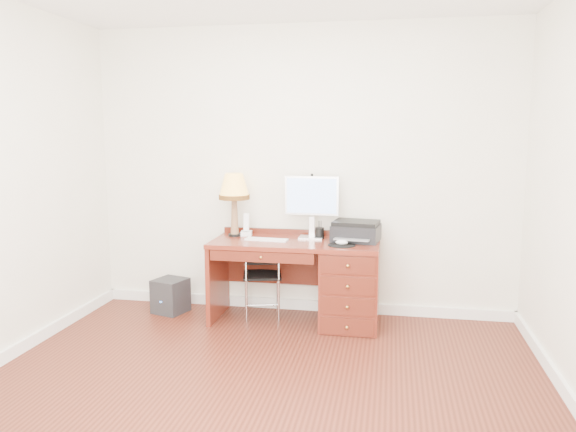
% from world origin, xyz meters
% --- Properties ---
extents(ground, '(4.00, 4.00, 0.00)m').
position_xyz_m(ground, '(0.00, 0.00, 0.00)').
color(ground, '#3F170E').
rests_on(ground, ground).
extents(room_shell, '(4.00, 4.00, 4.00)m').
position_xyz_m(room_shell, '(0.00, 0.63, 0.05)').
color(room_shell, white).
rests_on(room_shell, ground).
extents(desk, '(1.50, 0.67, 0.75)m').
position_xyz_m(desk, '(0.32, 1.40, 0.41)').
color(desk, maroon).
rests_on(desk, ground).
extents(monitor, '(0.50, 0.16, 0.57)m').
position_xyz_m(monitor, '(0.12, 1.57, 1.11)').
color(monitor, silver).
rests_on(monitor, desk).
extents(keyboard, '(0.39, 0.15, 0.01)m').
position_xyz_m(keyboard, '(-0.26, 1.37, 0.76)').
color(keyboard, white).
rests_on(keyboard, desk).
extents(mouse_pad, '(0.24, 0.24, 0.05)m').
position_xyz_m(mouse_pad, '(0.43, 1.27, 0.76)').
color(mouse_pad, black).
rests_on(mouse_pad, desk).
extents(printer, '(0.45, 0.37, 0.18)m').
position_xyz_m(printer, '(0.54, 1.50, 0.84)').
color(printer, black).
rests_on(printer, desk).
extents(leg_lamp, '(0.29, 0.29, 0.59)m').
position_xyz_m(leg_lamp, '(-0.60, 1.52, 1.18)').
color(leg_lamp, black).
rests_on(leg_lamp, desk).
extents(phone, '(0.11, 0.11, 0.21)m').
position_xyz_m(phone, '(-0.49, 1.56, 0.81)').
color(phone, white).
rests_on(phone, desk).
extents(pen_cup, '(0.08, 0.08, 0.10)m').
position_xyz_m(pen_cup, '(0.20, 1.54, 0.80)').
color(pen_cup, black).
rests_on(pen_cup, desk).
extents(chair, '(0.42, 0.42, 0.74)m').
position_xyz_m(chair, '(-0.33, 1.44, 0.45)').
color(chair, black).
rests_on(chair, ground).
extents(equipment_box, '(0.35, 0.35, 0.32)m').
position_xyz_m(equipment_box, '(-1.22, 1.44, 0.16)').
color(equipment_box, black).
rests_on(equipment_box, ground).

